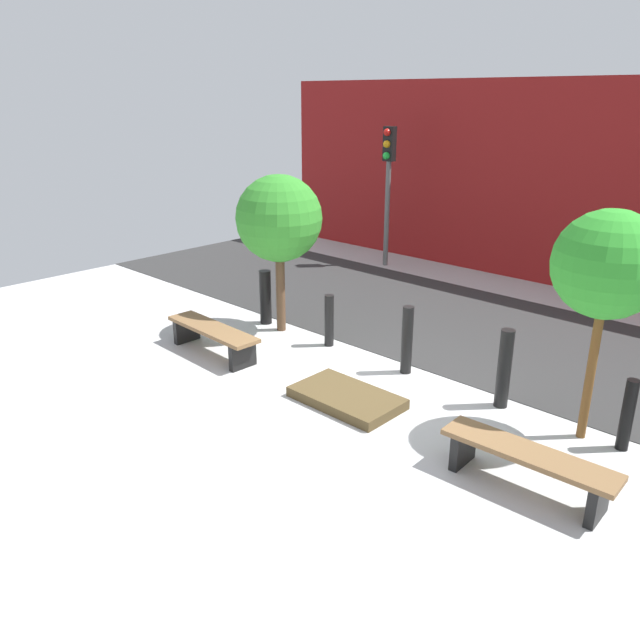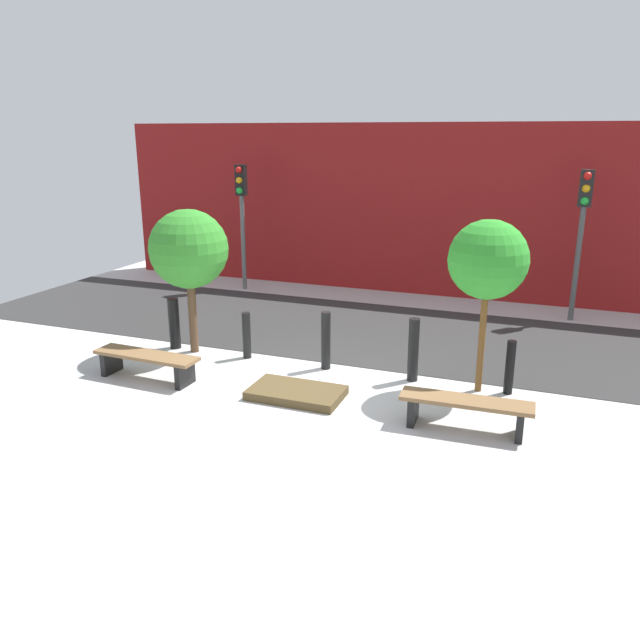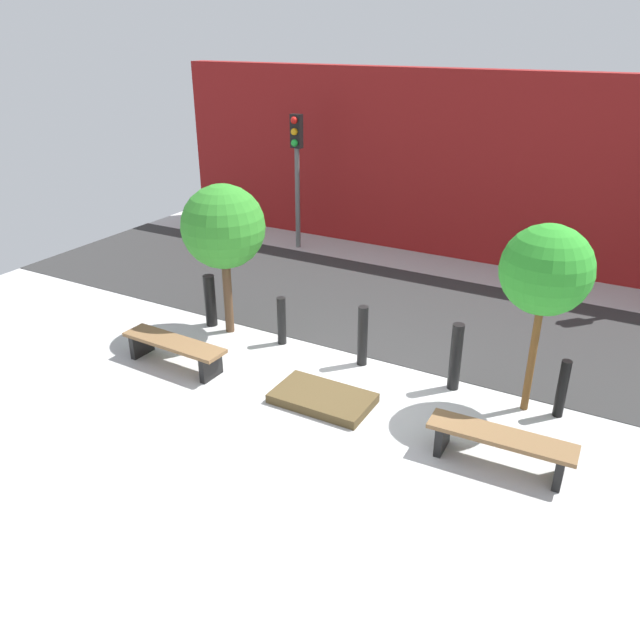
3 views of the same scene
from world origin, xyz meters
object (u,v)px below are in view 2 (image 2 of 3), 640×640
(tree_behind_left_bench, at_px, (189,250))
(bollard_far_left, at_px, (174,324))
(bench_left, at_px, (147,361))
(tree_behind_right_bench, at_px, (488,260))
(planter_bed, at_px, (296,393))
(bollard_center, at_px, (326,341))
(traffic_light_west, at_px, (242,204))
(traffic_light_mid_west, at_px, (582,218))
(bollard_far_right, at_px, (510,367))
(bollard_right, at_px, (413,350))
(bollard_left, at_px, (247,335))
(bench_right, at_px, (466,408))

(tree_behind_left_bench, xyz_separation_m, bollard_far_left, (-0.46, 0.05, -1.49))
(bench_left, bearing_deg, tree_behind_right_bench, 17.70)
(planter_bed, distance_m, bollard_far_left, 3.45)
(bollard_center, bearing_deg, traffic_light_west, 130.68)
(bollard_far_left, distance_m, traffic_light_west, 5.20)
(traffic_light_west, bearing_deg, traffic_light_mid_west, 0.00)
(bench_left, bearing_deg, bollard_far_right, 16.98)
(bollard_right, bearing_deg, tree_behind_left_bench, -179.30)
(tree_behind_right_bench, distance_m, bollard_center, 3.14)
(tree_behind_right_bench, height_order, traffic_light_mid_west, traffic_light_mid_west)
(bollard_far_left, xyz_separation_m, traffic_light_west, (-0.97, 4.79, 1.78))
(bollard_far_left, xyz_separation_m, bollard_right, (4.72, 0.00, 0.05))
(bollard_left, bearing_deg, bollard_right, 0.00)
(planter_bed, bearing_deg, traffic_light_mid_west, 56.17)
(tree_behind_left_bench, distance_m, bollard_far_right, 6.02)
(bench_left, relative_size, bollard_right, 1.74)
(planter_bed, height_order, traffic_light_mid_west, traffic_light_mid_west)
(bollard_left, bearing_deg, bench_left, -125.50)
(planter_bed, xyz_separation_m, tree_behind_left_bench, (-2.68, 1.30, 1.91))
(traffic_light_mid_west, bearing_deg, bollard_right, -117.97)
(bollard_far_left, relative_size, bollard_right, 0.90)
(bench_right, distance_m, tree_behind_right_bench, 2.36)
(tree_behind_left_bench, xyz_separation_m, bollard_right, (4.25, 0.05, -1.44))
(tree_behind_right_bench, height_order, bollard_center, tree_behind_right_bench)
(bench_right, relative_size, bollard_far_right, 2.07)
(bollard_right, xyz_separation_m, traffic_light_west, (-5.69, 4.79, 1.73))
(bollard_right, relative_size, bollard_far_right, 1.22)
(bench_left, relative_size, traffic_light_west, 0.58)
(tree_behind_left_bench, height_order, traffic_light_west, traffic_light_west)
(planter_bed, xyz_separation_m, traffic_light_mid_west, (4.11, 6.14, 2.23))
(bench_left, height_order, tree_behind_left_bench, tree_behind_left_bench)
(tree_behind_right_bench, bearing_deg, bench_right, -90.00)
(bollard_far_left, distance_m, bollard_left, 1.57)
(planter_bed, height_order, traffic_light_west, traffic_light_west)
(bollard_far_left, bearing_deg, traffic_light_mid_west, 33.40)
(bench_right, xyz_separation_m, traffic_light_west, (-6.79, 6.34, 1.94))
(bollard_far_left, height_order, bollard_left, bollard_far_left)
(bollard_center, bearing_deg, bench_right, -30.09)
(bench_left, distance_m, bollard_left, 1.91)
(bollard_left, relative_size, traffic_light_west, 0.27)
(tree_behind_right_bench, relative_size, bollard_right, 2.55)
(bench_right, height_order, traffic_light_west, traffic_light_west)
(bench_right, height_order, bollard_left, bollard_left)
(bench_left, distance_m, bollard_far_left, 1.63)
(bollard_left, distance_m, traffic_light_mid_west, 7.66)
(planter_bed, xyz_separation_m, bollard_left, (-1.57, 1.35, 0.37))
(tree_behind_left_bench, bearing_deg, bollard_center, 1.11)
(planter_bed, xyz_separation_m, traffic_light_west, (-4.11, 6.14, 2.20))
(bollard_far_right, bearing_deg, bollard_center, 180.00)
(bollard_far_right, relative_size, traffic_light_west, 0.27)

